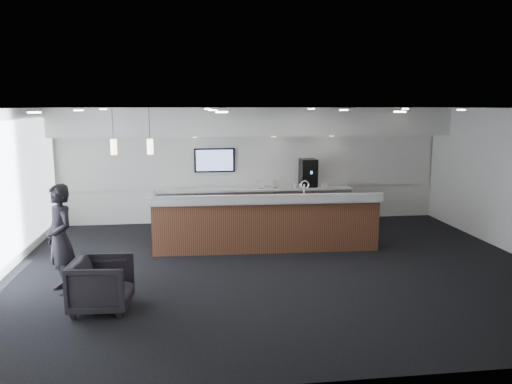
{
  "coord_description": "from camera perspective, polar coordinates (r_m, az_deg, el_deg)",
  "views": [
    {
      "loc": [
        -1.61,
        -8.99,
        3.06
      ],
      "look_at": [
        -0.26,
        1.3,
        1.25
      ],
      "focal_mm": 35.0,
      "sensor_mm": 36.0,
      "label": 1
    }
  ],
  "objects": [
    {
      "name": "service_counter",
      "position": [
        10.64,
        1.14,
        -3.59
      ],
      "size": [
        4.85,
        0.98,
        1.49
      ],
      "rotation": [
        0.0,
        0.0,
        -0.04
      ],
      "color": "#4A2918",
      "rests_on": "ground"
    },
    {
      "name": "cup_5",
      "position": [
        12.98,
        5.11,
        0.72
      ],
      "size": [
        0.1,
        0.1,
        0.09
      ],
      "primitive_type": "imported",
      "rotation": [
        0.0,
        0.0,
        3.23
      ],
      "color": "white",
      "rests_on": "back_credenza"
    },
    {
      "name": "pendant_left",
      "position": [
        9.85,
        -12.12,
        4.98
      ],
      "size": [
        0.12,
        0.12,
        0.3
      ],
      "primitive_type": "cylinder",
      "color": "beige",
      "rests_on": "ceiling"
    },
    {
      "name": "wall_tv",
      "position": [
        12.98,
        -4.76,
        3.64
      ],
      "size": [
        1.05,
        0.08,
        0.62
      ],
      "color": "black",
      "rests_on": "back_wall"
    },
    {
      "name": "info_sign_right",
      "position": [
        12.89,
        2.18,
        0.96
      ],
      "size": [
        0.16,
        0.07,
        0.21
      ],
      "primitive_type": "cube",
      "rotation": [
        0.0,
        0.0,
        0.35
      ],
      "color": "white",
      "rests_on": "back_credenza"
    },
    {
      "name": "alcove_panel",
      "position": [
        13.14,
        -0.41,
        3.53
      ],
      "size": [
        9.8,
        0.06,
        1.4
      ],
      "primitive_type": "cube",
      "color": "silver",
      "rests_on": "back_wall"
    },
    {
      "name": "ceiling_can_lights",
      "position": [
        9.13,
        2.7,
        9.34
      ],
      "size": [
        7.0,
        5.0,
        0.02
      ],
      "primitive_type": null,
      "color": "white",
      "rests_on": "ceiling"
    },
    {
      "name": "ground",
      "position": [
        9.63,
        2.55,
        -8.63
      ],
      "size": [
        10.0,
        10.0,
        0.0
      ],
      "primitive_type": "plane",
      "color": "black",
      "rests_on": "ground"
    },
    {
      "name": "soffit_bulkhead",
      "position": [
        12.64,
        -0.17,
        8.05
      ],
      "size": [
        10.0,
        0.9,
        0.7
      ],
      "primitive_type": "cube",
      "color": "silver",
      "rests_on": "back_wall"
    },
    {
      "name": "ceiling",
      "position": [
        9.13,
        2.7,
        9.52
      ],
      "size": [
        10.0,
        8.0,
        0.02
      ],
      "primitive_type": "cube",
      "color": "black",
      "rests_on": "back_wall"
    },
    {
      "name": "back_wall",
      "position": [
        13.18,
        -0.42,
        3.11
      ],
      "size": [
        10.0,
        0.02,
        3.0
      ],
      "primitive_type": "cube",
      "color": "silver",
      "rests_on": "ground"
    },
    {
      "name": "cup_2",
      "position": [
        13.08,
        6.9,
        0.75
      ],
      "size": [
        0.12,
        0.12,
        0.09
      ],
      "primitive_type": "imported",
      "rotation": [
        0.0,
        0.0,
        1.29
      ],
      "color": "white",
      "rests_on": "back_credenza"
    },
    {
      "name": "back_credenza",
      "position": [
        12.99,
        -0.22,
        -1.56
      ],
      "size": [
        5.06,
        0.66,
        0.95
      ],
      "color": "gray",
      "rests_on": "ground"
    },
    {
      "name": "cup_0",
      "position": [
        13.15,
        8.09,
        0.78
      ],
      "size": [
        0.1,
        0.1,
        0.09
      ],
      "primitive_type": "imported",
      "color": "white",
      "rests_on": "back_credenza"
    },
    {
      "name": "cup_6",
      "position": [
        12.95,
        4.5,
        0.7
      ],
      "size": [
        0.14,
        0.14,
        0.09
      ],
      "primitive_type": "imported",
      "rotation": [
        0.0,
        0.0,
        3.87
      ],
      "color": "white",
      "rests_on": "back_credenza"
    },
    {
      "name": "armchair",
      "position": [
        7.98,
        -17.23,
        -10.06
      ],
      "size": [
        0.92,
        0.9,
        0.79
      ],
      "primitive_type": "imported",
      "rotation": [
        0.0,
        0.0,
        1.51
      ],
      "color": "black",
      "rests_on": "ground"
    },
    {
      "name": "info_sign_left",
      "position": [
        12.77,
        0.53,
        0.91
      ],
      "size": [
        0.17,
        0.05,
        0.23
      ],
      "primitive_type": "cube",
      "rotation": [
        0.0,
        0.0,
        0.16
      ],
      "color": "white",
      "rests_on": "back_credenza"
    },
    {
      "name": "coffee_machine",
      "position": [
        13.12,
        5.98,
        2.19
      ],
      "size": [
        0.42,
        0.55,
        0.72
      ],
      "rotation": [
        0.0,
        0.0,
        0.02
      ],
      "color": "black",
      "rests_on": "back_credenza"
    },
    {
      "name": "cup_4",
      "position": [
        13.01,
        5.71,
        0.73
      ],
      "size": [
        0.13,
        0.13,
        0.09
      ],
      "primitive_type": "imported",
      "rotation": [
        0.0,
        0.0,
        2.58
      ],
      "color": "white",
      "rests_on": "back_credenza"
    },
    {
      "name": "lounge_guest",
      "position": [
        8.79,
        -21.47,
        -5.0
      ],
      "size": [
        0.74,
        0.79,
        1.8
      ],
      "primitive_type": "imported",
      "rotation": [
        0.0,
        0.0,
        -0.95
      ],
      "color": "black",
      "rests_on": "ground"
    },
    {
      "name": "cup_1",
      "position": [
        13.11,
        7.5,
        0.76
      ],
      "size": [
        0.14,
        0.14,
        0.09
      ],
      "primitive_type": "imported",
      "rotation": [
        0.0,
        0.0,
        0.65
      ],
      "color": "white",
      "rests_on": "back_credenza"
    },
    {
      "name": "cup_3",
      "position": [
        13.04,
        6.31,
        0.74
      ],
      "size": [
        0.12,
        0.12,
        0.09
      ],
      "primitive_type": "imported",
      "rotation": [
        0.0,
        0.0,
        1.94
      ],
      "color": "white",
      "rests_on": "back_credenza"
    },
    {
      "name": "pendant_right",
      "position": [
        9.93,
        -16.16,
        4.84
      ],
      "size": [
        0.12,
        0.12,
        0.3
      ],
      "primitive_type": "cylinder",
      "color": "beige",
      "rests_on": "ceiling"
    }
  ]
}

